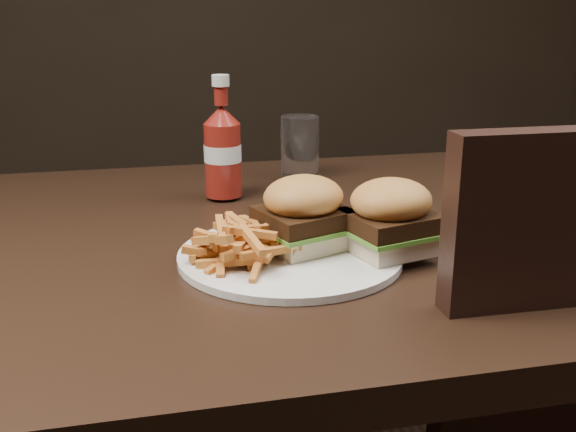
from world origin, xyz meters
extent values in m
cube|color=black|center=(0.00, 0.00, 0.73)|extent=(1.20, 0.80, 0.04)
cylinder|color=white|center=(0.05, -0.12, 0.76)|extent=(0.26, 0.26, 0.01)
cube|color=beige|center=(0.07, -0.11, 0.77)|extent=(0.11, 0.10, 0.02)
cube|color=beige|center=(0.16, -0.14, 0.77)|extent=(0.10, 0.10, 0.02)
cylinder|color=maroon|center=(0.01, 0.16, 0.81)|extent=(0.07, 0.07, 0.11)
cylinder|color=white|center=(0.16, 0.26, 0.81)|extent=(0.08, 0.08, 0.10)
camera|label=1|loc=(-0.11, -0.83, 1.03)|focal=42.00mm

